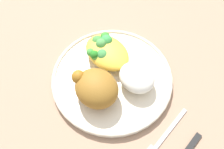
{
  "coord_description": "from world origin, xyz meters",
  "views": [
    {
      "loc": [
        -0.21,
        0.2,
        0.53
      ],
      "look_at": [
        0.0,
        0.0,
        0.03
      ],
      "focal_mm": 42.58,
      "sensor_mm": 36.0,
      "label": 1
    }
  ],
  "objects_px": {
    "mac_cheese_with_broccoli": "(106,51)",
    "rice_pile": "(137,77)",
    "roasted_chicken": "(96,88)",
    "plate": "(112,79)",
    "fork": "(163,137)"
  },
  "relations": [
    {
      "from": "plate",
      "to": "rice_pile",
      "type": "bearing_deg",
      "value": -149.36
    },
    {
      "from": "plate",
      "to": "mac_cheese_with_broccoli",
      "type": "relative_size",
      "value": 2.41
    },
    {
      "from": "rice_pile",
      "to": "plate",
      "type": "bearing_deg",
      "value": 30.64
    },
    {
      "from": "plate",
      "to": "roasted_chicken",
      "type": "bearing_deg",
      "value": 98.9
    },
    {
      "from": "plate",
      "to": "roasted_chicken",
      "type": "distance_m",
      "value": 0.07
    },
    {
      "from": "plate",
      "to": "fork",
      "type": "relative_size",
      "value": 1.9
    },
    {
      "from": "plate",
      "to": "rice_pile",
      "type": "height_order",
      "value": "rice_pile"
    },
    {
      "from": "rice_pile",
      "to": "fork",
      "type": "distance_m",
      "value": 0.13
    },
    {
      "from": "roasted_chicken",
      "to": "mac_cheese_with_broccoli",
      "type": "distance_m",
      "value": 0.1
    },
    {
      "from": "mac_cheese_with_broccoli",
      "to": "rice_pile",
      "type": "bearing_deg",
      "value": 179.48
    },
    {
      "from": "rice_pile",
      "to": "mac_cheese_with_broccoli",
      "type": "distance_m",
      "value": 0.1
    },
    {
      "from": "plate",
      "to": "fork",
      "type": "height_order",
      "value": "plate"
    },
    {
      "from": "roasted_chicken",
      "to": "rice_pile",
      "type": "xyz_separation_m",
      "value": [
        -0.04,
        -0.08,
        -0.01
      ]
    },
    {
      "from": "fork",
      "to": "plate",
      "type": "bearing_deg",
      "value": -6.04
    },
    {
      "from": "roasted_chicken",
      "to": "plate",
      "type": "bearing_deg",
      "value": -81.1
    }
  ]
}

